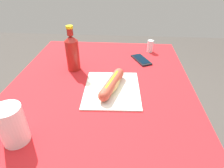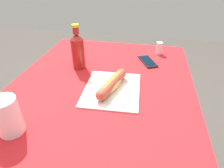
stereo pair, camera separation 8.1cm
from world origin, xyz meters
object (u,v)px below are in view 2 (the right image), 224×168
(soda_bottle, at_px, (78,50))
(salt_shaker, at_px, (159,48))
(drinking_cup, at_px, (7,116))
(cell_phone, at_px, (148,61))
(hot_dog, at_px, (112,84))

(soda_bottle, height_order, salt_shaker, soda_bottle)
(drinking_cup, xyz_separation_m, salt_shaker, (0.72, -0.47, -0.03))
(cell_phone, distance_m, salt_shaker, 0.14)
(hot_dog, distance_m, drinking_cup, 0.40)
(drinking_cup, bearing_deg, hot_dog, -42.83)
(hot_dog, height_order, salt_shaker, salt_shaker)
(salt_shaker, bearing_deg, hot_dog, 154.95)
(hot_dog, relative_size, soda_bottle, 1.01)
(hot_dog, height_order, drinking_cup, drinking_cup)
(drinking_cup, distance_m, salt_shaker, 0.86)
(cell_phone, bearing_deg, hot_dog, 154.73)
(soda_bottle, bearing_deg, hot_dog, -129.34)
(hot_dog, xyz_separation_m, drinking_cup, (-0.30, 0.27, 0.03))
(hot_dog, height_order, cell_phone, hot_dog)
(hot_dog, bearing_deg, salt_shaker, -25.05)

